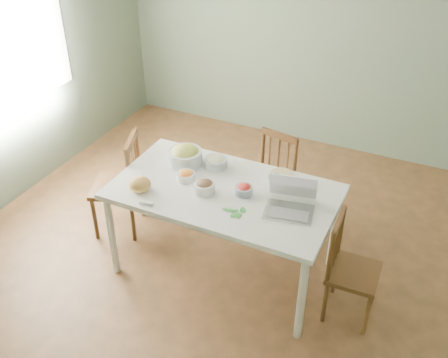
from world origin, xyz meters
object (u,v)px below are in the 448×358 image
at_px(dining_table, 224,230).
at_px(chair_right, 354,271).
at_px(bread_boule, 140,184).
at_px(laptop, 289,199).
at_px(chair_left, 116,184).
at_px(chair_far, 268,184).
at_px(bowl_squash, 185,155).

distance_m(dining_table, chair_right, 1.09).
relative_size(chair_right, bread_boule, 5.08).
relative_size(bread_boule, laptop, 0.48).
bearing_deg(chair_right, laptop, 90.87).
bearing_deg(chair_right, chair_left, 84.83).
height_order(dining_table, laptop, laptop).
height_order(dining_table, chair_far, chair_far).
xyz_separation_m(dining_table, bowl_squash, (-0.46, 0.21, 0.49)).
distance_m(dining_table, bowl_squash, 0.71).
bearing_deg(chair_right, bowl_squash, 78.87).
distance_m(chair_far, bread_boule, 1.29).
bearing_deg(chair_far, bowl_squash, -126.14).
bearing_deg(bread_boule, laptop, 11.10).
xyz_separation_m(chair_right, laptop, (-0.54, -0.03, 0.50)).
xyz_separation_m(chair_far, chair_right, (0.99, -0.77, -0.02)).
bearing_deg(dining_table, chair_right, -1.97).
bearing_deg(dining_table, laptop, -6.63).
bearing_deg(dining_table, bowl_squash, 155.29).
bearing_deg(laptop, bread_boule, -179.45).
bearing_deg(chair_far, chair_left, -141.46).
xyz_separation_m(chair_left, bowl_squash, (0.67, 0.13, 0.41)).
xyz_separation_m(chair_right, bread_boule, (-1.68, -0.25, 0.44)).
bearing_deg(bread_boule, chair_far, 56.23).
bearing_deg(chair_left, chair_far, 96.49).
bearing_deg(laptop, chair_far, 109.44).
height_order(chair_far, laptop, laptop).
height_order(chair_far, chair_left, chair_left).
xyz_separation_m(dining_table, chair_left, (-1.13, 0.09, 0.08)).
xyz_separation_m(bowl_squash, laptop, (1.01, -0.28, 0.04)).
height_order(chair_far, chair_right, chair_far).
distance_m(chair_far, bowl_squash, 0.88).
bearing_deg(dining_table, chair_left, 175.69).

